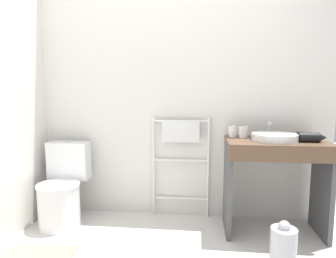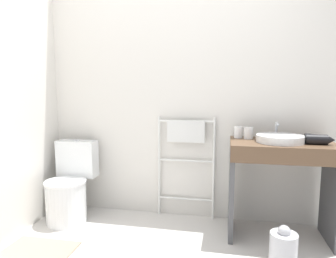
{
  "view_description": "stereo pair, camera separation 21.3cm",
  "coord_description": "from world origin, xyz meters",
  "px_view_note": "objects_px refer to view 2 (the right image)",
  "views": [
    {
      "loc": [
        0.22,
        -1.62,
        1.28
      ],
      "look_at": [
        -0.03,
        0.71,
        0.97
      ],
      "focal_mm": 32.0,
      "sensor_mm": 36.0,
      "label": 1
    },
    {
      "loc": [
        0.43,
        -1.59,
        1.28
      ],
      "look_at": [
        -0.03,
        0.71,
        0.97
      ],
      "focal_mm": 32.0,
      "sensor_mm": 36.0,
      "label": 2
    }
  ],
  "objects_px": {
    "hair_dryer": "(318,139)",
    "sink_basin": "(280,138)",
    "trash_bin": "(283,251)",
    "cup_near_wall": "(238,132)",
    "cup_near_edge": "(248,133)",
    "toilet": "(70,189)",
    "towel_radiator": "(186,145)"
  },
  "relations": [
    {
      "from": "trash_bin",
      "to": "cup_near_wall",
      "type": "bearing_deg",
      "value": 114.5
    },
    {
      "from": "sink_basin",
      "to": "hair_dryer",
      "type": "relative_size",
      "value": 1.73
    },
    {
      "from": "cup_near_wall",
      "to": "toilet",
      "type": "bearing_deg",
      "value": -173.72
    },
    {
      "from": "toilet",
      "to": "hair_dryer",
      "type": "bearing_deg",
      "value": -0.69
    },
    {
      "from": "sink_basin",
      "to": "cup_near_edge",
      "type": "distance_m",
      "value": 0.28
    },
    {
      "from": "cup_near_wall",
      "to": "cup_near_edge",
      "type": "relative_size",
      "value": 0.99
    },
    {
      "from": "toilet",
      "to": "sink_basin",
      "type": "distance_m",
      "value": 2.02
    },
    {
      "from": "toilet",
      "to": "sink_basin",
      "type": "height_order",
      "value": "sink_basin"
    },
    {
      "from": "sink_basin",
      "to": "cup_near_wall",
      "type": "relative_size",
      "value": 3.76
    },
    {
      "from": "toilet",
      "to": "hair_dryer",
      "type": "height_order",
      "value": "hair_dryer"
    },
    {
      "from": "trash_bin",
      "to": "toilet",
      "type": "bearing_deg",
      "value": 165.39
    },
    {
      "from": "toilet",
      "to": "cup_near_edge",
      "type": "height_order",
      "value": "cup_near_edge"
    },
    {
      "from": "hair_dryer",
      "to": "sink_basin",
      "type": "bearing_deg",
      "value": 172.47
    },
    {
      "from": "cup_near_edge",
      "to": "trash_bin",
      "type": "height_order",
      "value": "cup_near_edge"
    },
    {
      "from": "towel_radiator",
      "to": "trash_bin",
      "type": "bearing_deg",
      "value": -44.01
    },
    {
      "from": "sink_basin",
      "to": "trash_bin",
      "type": "relative_size",
      "value": 1.13
    },
    {
      "from": "sink_basin",
      "to": "toilet",
      "type": "bearing_deg",
      "value": -179.69
    },
    {
      "from": "towel_radiator",
      "to": "hair_dryer",
      "type": "xyz_separation_m",
      "value": [
        1.11,
        -0.3,
        0.14
      ]
    },
    {
      "from": "cup_near_wall",
      "to": "cup_near_edge",
      "type": "bearing_deg",
      "value": -21.38
    },
    {
      "from": "hair_dryer",
      "to": "toilet",
      "type": "bearing_deg",
      "value": 179.31
    },
    {
      "from": "hair_dryer",
      "to": "trash_bin",
      "type": "xyz_separation_m",
      "value": [
        -0.31,
        -0.47,
        -0.73
      ]
    },
    {
      "from": "toilet",
      "to": "cup_near_edge",
      "type": "bearing_deg",
      "value": 4.82
    },
    {
      "from": "trash_bin",
      "to": "sink_basin",
      "type": "bearing_deg",
      "value": 87.04
    },
    {
      "from": "toilet",
      "to": "trash_bin",
      "type": "height_order",
      "value": "toilet"
    },
    {
      "from": "sink_basin",
      "to": "hair_dryer",
      "type": "distance_m",
      "value": 0.28
    },
    {
      "from": "cup_near_edge",
      "to": "hair_dryer",
      "type": "relative_size",
      "value": 0.46
    },
    {
      "from": "towel_radiator",
      "to": "sink_basin",
      "type": "distance_m",
      "value": 0.88
    },
    {
      "from": "hair_dryer",
      "to": "cup_near_wall",
      "type": "bearing_deg",
      "value": 161.72
    },
    {
      "from": "towel_radiator",
      "to": "sink_basin",
      "type": "xyz_separation_m",
      "value": [
        0.83,
        -0.27,
        0.13
      ]
    },
    {
      "from": "toilet",
      "to": "sink_basin",
      "type": "relative_size",
      "value": 2.0
    },
    {
      "from": "cup_near_wall",
      "to": "cup_near_edge",
      "type": "height_order",
      "value": "same"
    },
    {
      "from": "towel_radiator",
      "to": "cup_near_edge",
      "type": "height_order",
      "value": "towel_radiator"
    }
  ]
}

